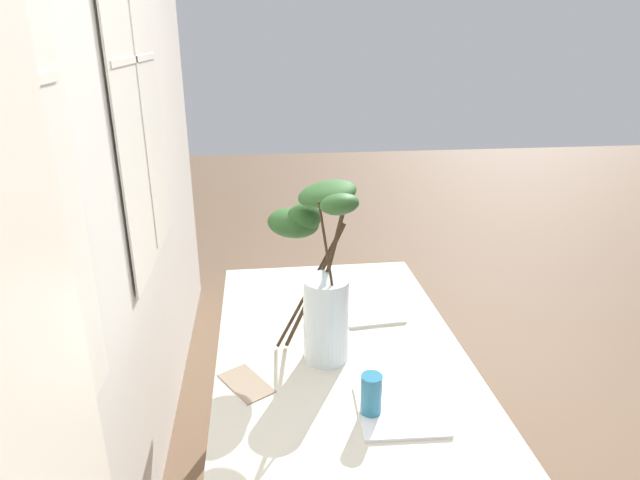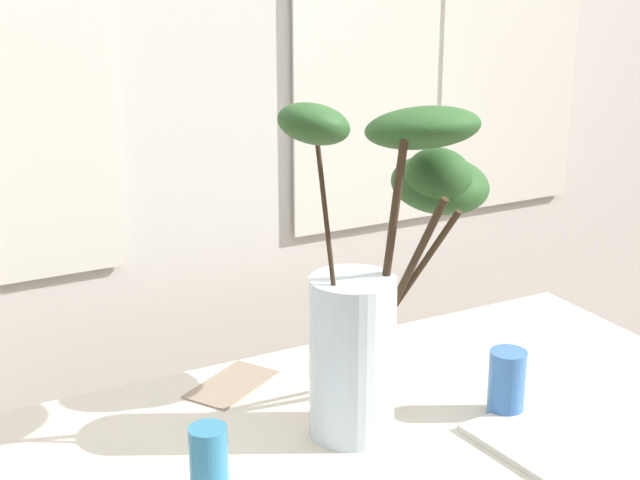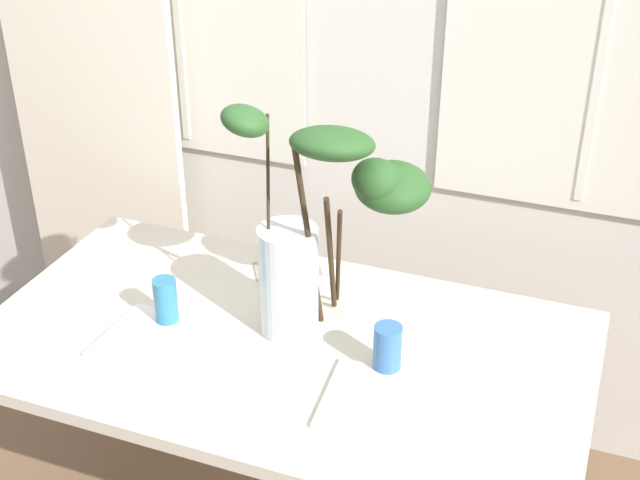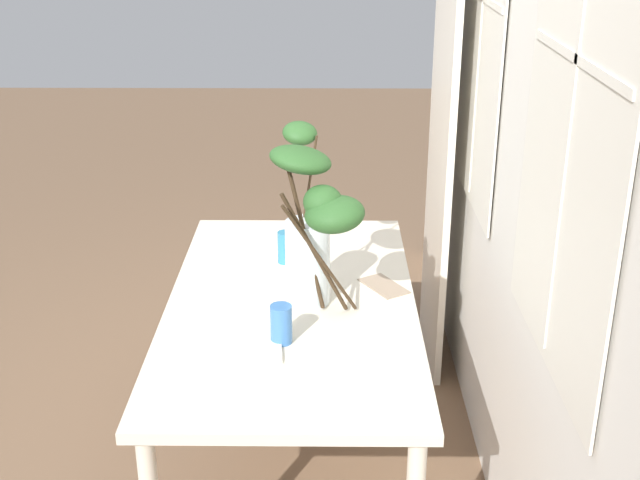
{
  "view_description": "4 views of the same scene",
  "coord_description": "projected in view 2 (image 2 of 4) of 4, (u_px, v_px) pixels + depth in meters",
  "views": [
    {
      "loc": [
        -1.58,
        0.26,
        1.79
      ],
      "look_at": [
        0.03,
        0.08,
        1.17
      ],
      "focal_mm": 30.06,
      "sensor_mm": 36.0,
      "label": 1
    },
    {
      "loc": [
        -0.79,
        -1.3,
        1.62
      ],
      "look_at": [
        -0.05,
        0.08,
        1.11
      ],
      "focal_mm": 54.04,
      "sensor_mm": 36.0,
      "label": 2
    },
    {
      "loc": [
        0.74,
        -1.66,
        2.07
      ],
      "look_at": [
        0.08,
        0.08,
        1.01
      ],
      "focal_mm": 48.43,
      "sensor_mm": 36.0,
      "label": 3
    },
    {
      "loc": [
        2.62,
        0.12,
        2.05
      ],
      "look_at": [
        0.08,
        0.1,
        1.0
      ],
      "focal_mm": 46.63,
      "sensor_mm": 36.0,
      "label": 4
    }
  ],
  "objects": [
    {
      "name": "plate_square_right",
      "position": [
        558.0,
        438.0,
        1.73
      ],
      "size": [
        0.27,
        0.27,
        0.01
      ],
      "primitive_type": "cube",
      "rotation": [
        0.0,
        0.0,
        0.08
      ],
      "color": "silver",
      "rests_on": "dining_table"
    },
    {
      "name": "vase_with_branches",
      "position": [
        387.0,
        265.0,
        1.72
      ],
      "size": [
        0.53,
        0.35,
        0.63
      ],
      "color": "silver",
      "rests_on": "dining_table"
    },
    {
      "name": "drinking_glass_blue_right",
      "position": [
        507.0,
        383.0,
        1.81
      ],
      "size": [
        0.07,
        0.07,
        0.13
      ],
      "primitive_type": "cylinder",
      "color": "#386BAD",
      "rests_on": "dining_table"
    },
    {
      "name": "napkin_folded",
      "position": [
        232.0,
        384.0,
        1.94
      ],
      "size": [
        0.22,
        0.19,
        0.0
      ],
      "primitive_type": "cube",
      "rotation": [
        0.0,
        0.0,
        0.55
      ],
      "color": "gray",
      "rests_on": "dining_table"
    },
    {
      "name": "back_wall_with_windows",
      "position": [
        192.0,
        3.0,
        2.15
      ],
      "size": [
        4.27,
        0.14,
        2.9
      ],
      "color": "beige",
      "rests_on": "ground"
    },
    {
      "name": "dining_table",
      "position": [
        367.0,
        480.0,
        1.73
      ],
      "size": [
        1.58,
        0.87,
        0.74
      ],
      "color": "beige",
      "rests_on": "ground"
    },
    {
      "name": "drinking_glass_blue_left",
      "position": [
        209.0,
        466.0,
        1.52
      ],
      "size": [
        0.06,
        0.06,
        0.13
      ],
      "primitive_type": "cylinder",
      "color": "teal",
      "rests_on": "dining_table"
    }
  ]
}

